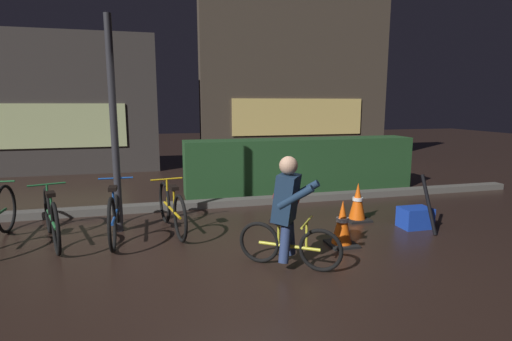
% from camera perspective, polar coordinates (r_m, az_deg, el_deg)
% --- Properties ---
extents(ground_plane, '(40.00, 40.00, 0.00)m').
position_cam_1_polar(ground_plane, '(4.98, -0.53, -11.51)').
color(ground_plane, black).
extents(sidewalk_curb, '(12.00, 0.24, 0.12)m').
position_cam_1_polar(sidewalk_curb, '(7.02, -4.84, -4.71)').
color(sidewalk_curb, '#56544F').
rests_on(sidewalk_curb, ground).
extents(hedge_row, '(4.80, 0.70, 1.09)m').
position_cam_1_polar(hedge_row, '(8.24, 6.49, 0.84)').
color(hedge_row, '#214723').
rests_on(hedge_row, ground).
extents(storefront_left, '(5.41, 0.54, 3.58)m').
position_cam_1_polar(storefront_left, '(11.31, -28.09, 8.47)').
color(storefront_left, '#383330').
rests_on(storefront_left, ground).
extents(storefront_right, '(5.96, 0.54, 5.19)m').
position_cam_1_polar(storefront_right, '(12.49, 5.90, 13.23)').
color(storefront_right, '#42382D').
rests_on(storefront_right, ground).
extents(street_post, '(0.10, 0.10, 2.97)m').
position_cam_1_polar(street_post, '(5.74, -19.91, 5.96)').
color(street_post, '#2D2D33').
rests_on(street_post, ground).
extents(parked_bike_left_mid, '(0.58, 1.55, 0.75)m').
position_cam_1_polar(parked_bike_left_mid, '(5.77, -27.55, -6.10)').
color(parked_bike_left_mid, black).
rests_on(parked_bike_left_mid, ground).
extents(parked_bike_center_left, '(0.46, 1.70, 0.78)m').
position_cam_1_polar(parked_bike_center_left, '(5.64, -19.68, -5.75)').
color(parked_bike_center_left, black).
rests_on(parked_bike_center_left, ground).
extents(parked_bike_center_right, '(0.46, 1.55, 0.72)m').
position_cam_1_polar(parked_bike_center_right, '(5.71, -12.12, -5.43)').
color(parked_bike_center_right, black).
rests_on(parked_bike_center_right, ground).
extents(traffic_cone_near, '(0.36, 0.36, 0.59)m').
position_cam_1_polar(traffic_cone_near, '(5.18, 12.40, -7.55)').
color(traffic_cone_near, black).
rests_on(traffic_cone_near, ground).
extents(traffic_cone_far, '(0.36, 0.36, 0.60)m').
position_cam_1_polar(traffic_cone_far, '(6.32, 14.52, -4.49)').
color(traffic_cone_far, black).
rests_on(traffic_cone_far, ground).
extents(blue_crate, '(0.44, 0.32, 0.30)m').
position_cam_1_polar(blue_crate, '(6.25, 22.08, -6.35)').
color(blue_crate, '#193DB7').
rests_on(blue_crate, ground).
extents(cyclist, '(1.00, 0.74, 1.25)m').
position_cam_1_polar(cyclist, '(4.35, 4.66, -5.96)').
color(cyclist, black).
rests_on(cyclist, ground).
extents(closed_umbrella, '(0.13, 0.32, 0.82)m').
position_cam_1_polar(closed_umbrella, '(6.01, 23.77, -4.53)').
color(closed_umbrella, black).
rests_on(closed_umbrella, ground).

